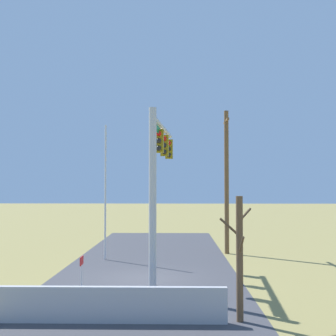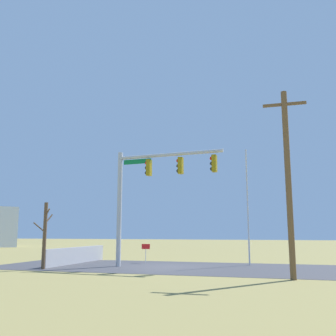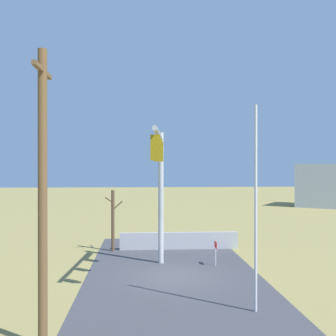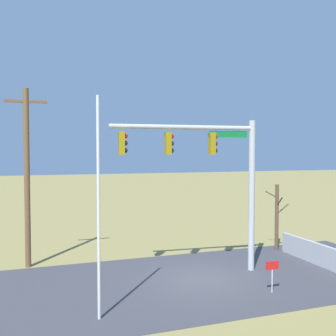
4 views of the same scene
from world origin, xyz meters
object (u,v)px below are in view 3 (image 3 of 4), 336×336
Objects in this scene: flagpole at (256,208)px; utility_pole at (43,192)px; signal_mast at (159,171)px; distant_building at (325,185)px; open_sign at (216,248)px; bare_tree at (113,220)px.

flagpole is 0.86× the size of utility_pole.
utility_pole is at bearing 154.92° from signal_mast.
utility_pole is 1.31× the size of distant_building.
flagpole reaches higher than signal_mast.
utility_pole is at bearing -179.43° from distant_building.
bare_tree is at bearing 53.85° from open_sign.
signal_mast is at bearing 178.56° from distant_building.
flagpole is 1.13× the size of distant_building.
signal_mast is 5.58× the size of open_sign.
flagpole is at bearing -173.40° from distant_building.
signal_mast is 6.40m from flagpole.
distant_building is (36.07, -19.13, -0.92)m from flagpole.
signal_mast is 0.82× the size of utility_pole.
bare_tree is 0.57× the size of distant_building.
flagpole is at bearing -150.57° from signal_mast.
signal_mast is at bearing -25.08° from utility_pole.
utility_pole is 46.28m from distant_building.
bare_tree reaches higher than open_sign.
signal_mast is at bearing 111.44° from open_sign.
distant_building reaches higher than bare_tree.
distant_building is (38.36, -25.85, -1.65)m from utility_pole.
flagpole is 1.98× the size of bare_tree.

